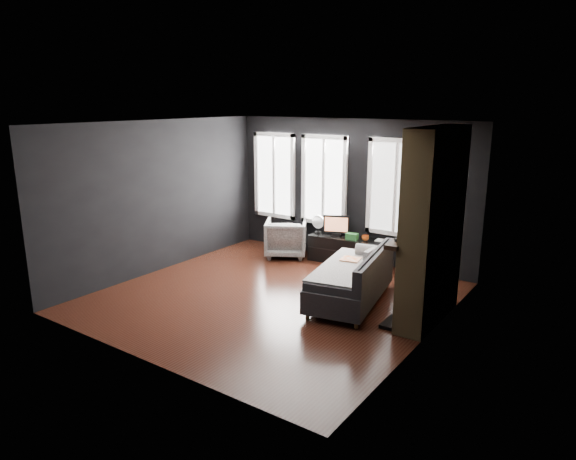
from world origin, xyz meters
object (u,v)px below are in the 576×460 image
Objects in this scene: sofa at (351,276)px; mantel_vase at (427,220)px; media_console at (347,250)px; monitor at (336,224)px; book at (376,235)px; mug at (365,237)px; armchair at (286,236)px.

sofa is 9.29× the size of mantel_vase.
media_console is 2.87× the size of monitor.
monitor is 0.79m from book.
monitor is at bearing 175.79° from media_console.
book is (0.15, 0.15, 0.04)m from mug.
mug is 0.21m from book.
armchair is 1.07m from monitor.
monitor is 0.64m from mug.
mug is at bearing -23.10° from monitor.
armchair is at bearing 164.05° from mantel_vase.
sofa is at bearing 116.82° from armchair.
monitor is 2.43× the size of mantel_vase.
mantel_vase is at bearing -37.19° from mug.
book is at bearing 8.77° from media_console.
armchair is 6.23× the size of mug.
armchair reaches higher than book.
armchair reaches higher than media_console.
mantel_vase is (1.94, -1.19, 1.08)m from media_console.
monitor reaches higher than book.
mantel_vase is at bearing -50.94° from monitor.
media_console is at bearing 109.20° from sofa.
media_console is at bearing -165.98° from book.
book is 2.06m from mantel_vase.
mug is (1.60, 0.28, 0.16)m from armchair.
monitor is (-0.24, -0.00, 0.48)m from media_console.
sofa is 1.90m from book.
armchair is 3.40m from mantel_vase.
monitor reaches higher than armchair.
book is at bearing 136.63° from mantel_vase.
sofa is 14.94× the size of mug.
armchair is 3.88× the size of mantel_vase.
book is at bearing 92.82° from sofa.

